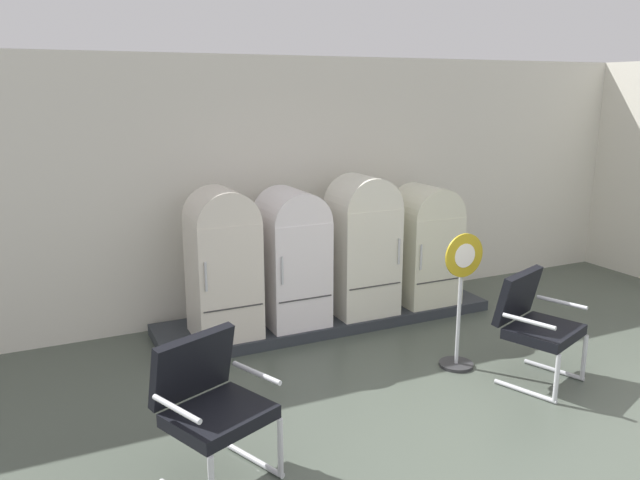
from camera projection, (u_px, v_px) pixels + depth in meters
ground at (518, 469)px, 4.32m from camera, size 12.00×10.00×0.05m
back_wall at (303, 185)px, 7.18m from camera, size 11.76×0.12×2.88m
display_plinth at (327, 317)px, 6.95m from camera, size 3.75×0.95×0.12m
refrigerator_0 at (223, 259)px, 6.14m from camera, size 0.64×0.63×1.49m
refrigerator_1 at (292, 253)px, 6.50m from camera, size 0.63×0.72×1.42m
refrigerator_2 at (362, 241)px, 6.77m from camera, size 0.67×0.61×1.52m
refrigerator_3 at (425, 241)px, 7.16m from camera, size 0.66×0.65×1.35m
armchair_left at (210, 400)px, 4.07m from camera, size 0.82×0.81×0.98m
armchair_right at (535, 320)px, 5.46m from camera, size 0.81×0.80×0.98m
sign_stand at (460, 309)px, 5.71m from camera, size 0.40×0.32×1.28m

